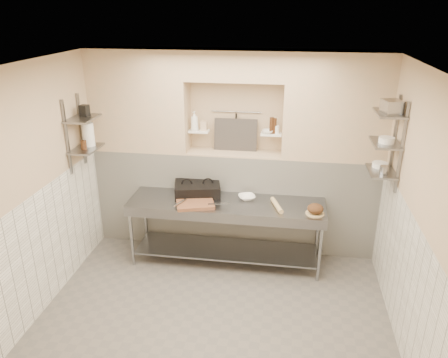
% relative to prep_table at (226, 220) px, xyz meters
% --- Properties ---
extents(floor, '(4.00, 3.90, 0.10)m').
position_rel_prep_table_xyz_m(floor, '(0.03, -1.18, -0.69)').
color(floor, '#645F59').
rests_on(floor, ground).
extents(ceiling, '(4.00, 3.90, 0.10)m').
position_rel_prep_table_xyz_m(ceiling, '(0.03, -1.18, 2.21)').
color(ceiling, silver).
rests_on(ceiling, ground).
extents(wall_left, '(0.10, 3.90, 2.80)m').
position_rel_prep_table_xyz_m(wall_left, '(-2.02, -1.18, 0.76)').
color(wall_left, tan).
rests_on(wall_left, ground).
extents(wall_right, '(0.10, 3.90, 2.80)m').
position_rel_prep_table_xyz_m(wall_right, '(2.08, -1.18, 0.76)').
color(wall_right, tan).
rests_on(wall_right, ground).
extents(wall_back, '(4.00, 0.10, 2.80)m').
position_rel_prep_table_xyz_m(wall_back, '(0.03, 0.82, 0.76)').
color(wall_back, tan).
rests_on(wall_back, ground).
extents(wall_front, '(4.00, 0.10, 2.80)m').
position_rel_prep_table_xyz_m(wall_front, '(0.03, -3.18, 0.76)').
color(wall_front, tan).
rests_on(wall_front, ground).
extents(backwall_lower, '(4.00, 0.40, 1.40)m').
position_rel_prep_table_xyz_m(backwall_lower, '(0.03, 0.57, 0.06)').
color(backwall_lower, white).
rests_on(backwall_lower, floor).
extents(alcove_sill, '(1.30, 0.40, 0.02)m').
position_rel_prep_table_xyz_m(alcove_sill, '(0.03, 0.57, 0.77)').
color(alcove_sill, tan).
rests_on(alcove_sill, backwall_lower).
extents(backwall_pillar_left, '(1.35, 0.40, 1.40)m').
position_rel_prep_table_xyz_m(backwall_pillar_left, '(-1.29, 0.57, 1.46)').
color(backwall_pillar_left, tan).
rests_on(backwall_pillar_left, backwall_lower).
extents(backwall_pillar_right, '(1.35, 0.40, 1.40)m').
position_rel_prep_table_xyz_m(backwall_pillar_right, '(1.36, 0.57, 1.46)').
color(backwall_pillar_right, tan).
rests_on(backwall_pillar_right, backwall_lower).
extents(backwall_header, '(1.30, 0.40, 0.40)m').
position_rel_prep_table_xyz_m(backwall_header, '(0.03, 0.57, 1.96)').
color(backwall_header, tan).
rests_on(backwall_header, backwall_lower).
extents(wainscot_left, '(0.02, 3.90, 1.40)m').
position_rel_prep_table_xyz_m(wainscot_left, '(-1.96, -1.18, 0.06)').
color(wainscot_left, white).
rests_on(wainscot_left, floor).
extents(wainscot_right, '(0.02, 3.90, 1.40)m').
position_rel_prep_table_xyz_m(wainscot_right, '(2.02, -1.18, 0.06)').
color(wainscot_right, white).
rests_on(wainscot_right, floor).
extents(alcove_shelf_left, '(0.28, 0.16, 0.02)m').
position_rel_prep_table_xyz_m(alcove_shelf_left, '(-0.47, 0.57, 1.06)').
color(alcove_shelf_left, white).
rests_on(alcove_shelf_left, backwall_lower).
extents(alcove_shelf_right, '(0.28, 0.16, 0.02)m').
position_rel_prep_table_xyz_m(alcove_shelf_right, '(0.53, 0.57, 1.06)').
color(alcove_shelf_right, white).
rests_on(alcove_shelf_right, backwall_lower).
extents(utensil_rail, '(0.70, 0.02, 0.02)m').
position_rel_prep_table_xyz_m(utensil_rail, '(0.03, 0.74, 1.31)').
color(utensil_rail, gray).
rests_on(utensil_rail, wall_back).
extents(hanging_steel, '(0.02, 0.02, 0.30)m').
position_rel_prep_table_xyz_m(hanging_steel, '(0.03, 0.72, 1.14)').
color(hanging_steel, black).
rests_on(hanging_steel, utensil_rail).
extents(splash_panel, '(0.60, 0.08, 0.45)m').
position_rel_prep_table_xyz_m(splash_panel, '(0.03, 0.67, 1.00)').
color(splash_panel, '#383330').
rests_on(splash_panel, alcove_sill).
extents(shelf_rail_left_a, '(0.03, 0.03, 0.95)m').
position_rel_prep_table_xyz_m(shelf_rail_left_a, '(-1.94, 0.07, 1.16)').
color(shelf_rail_left_a, slate).
rests_on(shelf_rail_left_a, wall_left).
extents(shelf_rail_left_b, '(0.03, 0.03, 0.95)m').
position_rel_prep_table_xyz_m(shelf_rail_left_b, '(-1.94, -0.33, 1.16)').
color(shelf_rail_left_b, slate).
rests_on(shelf_rail_left_b, wall_left).
extents(wall_shelf_left_lower, '(0.30, 0.50, 0.02)m').
position_rel_prep_table_xyz_m(wall_shelf_left_lower, '(-1.81, -0.13, 0.96)').
color(wall_shelf_left_lower, slate).
rests_on(wall_shelf_left_lower, wall_left).
extents(wall_shelf_left_upper, '(0.30, 0.50, 0.03)m').
position_rel_prep_table_xyz_m(wall_shelf_left_upper, '(-1.81, -0.13, 1.36)').
color(wall_shelf_left_upper, slate).
rests_on(wall_shelf_left_upper, wall_left).
extents(shelf_rail_right_a, '(0.03, 0.03, 1.05)m').
position_rel_prep_table_xyz_m(shelf_rail_right_a, '(2.01, 0.07, 1.21)').
color(shelf_rail_right_a, slate).
rests_on(shelf_rail_right_a, wall_right).
extents(shelf_rail_right_b, '(0.03, 0.03, 1.05)m').
position_rel_prep_table_xyz_m(shelf_rail_right_b, '(2.01, -0.33, 1.21)').
color(shelf_rail_right_b, slate).
rests_on(shelf_rail_right_b, wall_right).
extents(wall_shelf_right_lower, '(0.30, 0.50, 0.02)m').
position_rel_prep_table_xyz_m(wall_shelf_right_lower, '(1.87, -0.13, 0.86)').
color(wall_shelf_right_lower, slate).
rests_on(wall_shelf_right_lower, wall_right).
extents(wall_shelf_right_mid, '(0.30, 0.50, 0.02)m').
position_rel_prep_table_xyz_m(wall_shelf_right_mid, '(1.87, -0.13, 1.21)').
color(wall_shelf_right_mid, slate).
rests_on(wall_shelf_right_mid, wall_right).
extents(wall_shelf_right_upper, '(0.30, 0.50, 0.03)m').
position_rel_prep_table_xyz_m(wall_shelf_right_upper, '(1.87, -0.13, 1.56)').
color(wall_shelf_right_upper, slate).
rests_on(wall_shelf_right_upper, wall_right).
extents(prep_table, '(2.60, 0.70, 0.90)m').
position_rel_prep_table_xyz_m(prep_table, '(0.00, 0.00, 0.00)').
color(prep_table, gray).
rests_on(prep_table, floor).
extents(panini_press, '(0.69, 0.57, 0.17)m').
position_rel_prep_table_xyz_m(panini_press, '(-0.43, 0.20, 0.34)').
color(panini_press, black).
rests_on(panini_press, prep_table).
extents(cutting_board, '(0.56, 0.46, 0.04)m').
position_rel_prep_table_xyz_m(cutting_board, '(-0.38, -0.15, 0.28)').
color(cutting_board, brown).
rests_on(cutting_board, prep_table).
extents(knife_blade, '(0.28, 0.10, 0.01)m').
position_rel_prep_table_xyz_m(knife_blade, '(-0.07, -0.15, 0.31)').
color(knife_blade, gray).
rests_on(knife_blade, cutting_board).
extents(tongs, '(0.12, 0.26, 0.02)m').
position_rel_prep_table_xyz_m(tongs, '(-0.57, -0.21, 0.31)').
color(tongs, gray).
rests_on(tongs, cutting_board).
extents(mixing_bowl, '(0.29, 0.29, 0.05)m').
position_rel_prep_table_xyz_m(mixing_bowl, '(0.26, 0.15, 0.28)').
color(mixing_bowl, white).
rests_on(mixing_bowl, prep_table).
extents(rolling_pin, '(0.19, 0.40, 0.06)m').
position_rel_prep_table_xyz_m(rolling_pin, '(0.67, -0.04, 0.29)').
color(rolling_pin, '#DCB372').
rests_on(rolling_pin, prep_table).
extents(bread_board, '(0.23, 0.23, 0.01)m').
position_rel_prep_table_xyz_m(bread_board, '(1.15, -0.16, 0.26)').
color(bread_board, '#DCB372').
rests_on(bread_board, prep_table).
extents(bread_loaf, '(0.20, 0.20, 0.12)m').
position_rel_prep_table_xyz_m(bread_loaf, '(1.15, -0.16, 0.33)').
color(bread_loaf, '#4C2D19').
rests_on(bread_loaf, bread_board).
extents(bottle_soap, '(0.13, 0.13, 0.27)m').
position_rel_prep_table_xyz_m(bottle_soap, '(-0.52, 0.54, 1.21)').
color(bottle_soap, white).
rests_on(bottle_soap, alcove_shelf_left).
extents(jar_alcove, '(0.08, 0.08, 0.13)m').
position_rel_prep_table_xyz_m(jar_alcove, '(-0.39, 0.57, 1.13)').
color(jar_alcove, tan).
rests_on(jar_alcove, alcove_shelf_left).
extents(bowl_alcove, '(0.18, 0.18, 0.05)m').
position_rel_prep_table_xyz_m(bowl_alcove, '(0.48, 0.55, 1.09)').
color(bowl_alcove, white).
rests_on(bowl_alcove, alcove_shelf_right).
extents(condiment_a, '(0.06, 0.06, 0.21)m').
position_rel_prep_table_xyz_m(condiment_a, '(0.57, 0.56, 1.17)').
color(condiment_a, '#381E0E').
rests_on(condiment_a, alcove_shelf_right).
extents(condiment_b, '(0.06, 0.06, 0.22)m').
position_rel_prep_table_xyz_m(condiment_b, '(0.53, 0.55, 1.18)').
color(condiment_b, '#381E0E').
rests_on(condiment_b, alcove_shelf_right).
extents(condiment_c, '(0.06, 0.06, 0.11)m').
position_rel_prep_table_xyz_m(condiment_c, '(0.61, 0.56, 1.12)').
color(condiment_c, white).
rests_on(condiment_c, alcove_shelf_right).
extents(jug_left, '(0.15, 0.15, 0.30)m').
position_rel_prep_table_xyz_m(jug_left, '(-1.81, -0.03, 1.12)').
color(jug_left, white).
rests_on(jug_left, wall_shelf_left_lower).
extents(jar_left, '(0.08, 0.08, 0.11)m').
position_rel_prep_table_xyz_m(jar_left, '(-1.81, -0.19, 1.03)').
color(jar_left, '#381E0E').
rests_on(jar_left, wall_shelf_left_lower).
extents(box_left_upper, '(0.11, 0.11, 0.14)m').
position_rel_prep_table_xyz_m(box_left_upper, '(-1.81, -0.06, 1.44)').
color(box_left_upper, black).
rests_on(box_left_upper, wall_shelf_left_upper).
extents(bowl_right, '(0.19, 0.19, 0.06)m').
position_rel_prep_table_xyz_m(bowl_right, '(1.87, -0.02, 0.90)').
color(bowl_right, white).
rests_on(bowl_right, wall_shelf_right_lower).
extents(canister_right, '(0.10, 0.10, 0.10)m').
position_rel_prep_table_xyz_m(canister_right, '(1.87, -0.26, 0.92)').
color(canister_right, gray).
rests_on(canister_right, wall_shelf_right_lower).
extents(bowl_right_mid, '(0.18, 0.18, 0.07)m').
position_rel_prep_table_xyz_m(bowl_right_mid, '(1.87, -0.17, 1.25)').
color(bowl_right_mid, white).
rests_on(bowl_right_mid, wall_shelf_right_mid).
extents(basket_right, '(0.23, 0.26, 0.15)m').
position_rel_prep_table_xyz_m(basket_right, '(1.87, -0.19, 1.64)').
color(basket_right, gray).
rests_on(basket_right, wall_shelf_right_upper).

